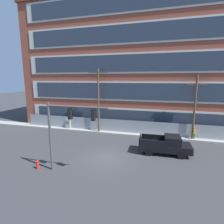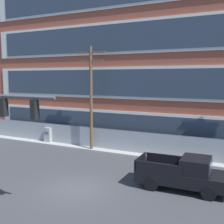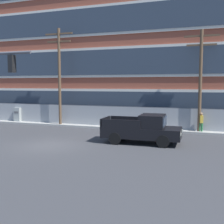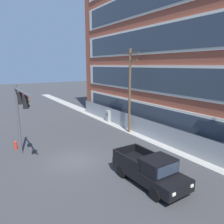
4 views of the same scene
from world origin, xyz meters
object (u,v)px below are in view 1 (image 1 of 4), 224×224
at_px(pedestrian_near_cabinet, 194,133).
at_px(electrical_cabinet, 68,124).
at_px(fire_hydrant, 38,165).
at_px(pickup_truck_black, 166,145).
at_px(utility_pole_near_corner, 98,98).
at_px(traffic_signal_mast, 65,124).
at_px(utility_pole_midblock, 195,104).

bearing_deg(pedestrian_near_cabinet, electrical_cabinet, 179.16).
bearing_deg(pedestrian_near_cabinet, fire_hydrant, -140.96).
relative_size(pickup_truck_black, pedestrian_near_cabinet, 3.15).
bearing_deg(electrical_cabinet, utility_pole_near_corner, -4.91).
relative_size(pedestrian_near_cabinet, fire_hydrant, 2.17).
height_order(electrical_cabinet, pedestrian_near_cabinet, pedestrian_near_cabinet).
distance_m(traffic_signal_mast, utility_pole_midblock, 16.06).
bearing_deg(pickup_truck_black, fire_hydrant, -149.64).
height_order(utility_pole_midblock, electrical_cabinet, utility_pole_midblock).
xyz_separation_m(pickup_truck_black, utility_pole_midblock, (3.37, 5.32, 3.67)).
bearing_deg(electrical_cabinet, pickup_truck_black, -20.98).
bearing_deg(electrical_cabinet, utility_pole_midblock, -0.66).
distance_m(pedestrian_near_cabinet, fire_hydrant, 18.35).
bearing_deg(utility_pole_near_corner, traffic_signal_mast, -83.58).
relative_size(traffic_signal_mast, electrical_cabinet, 3.77).
relative_size(traffic_signal_mast, pickup_truck_black, 1.10).
height_order(pickup_truck_black, pedestrian_near_cabinet, pickup_truck_black).
xyz_separation_m(pedestrian_near_cabinet, fire_hydrant, (-14.24, -11.55, -0.59)).
xyz_separation_m(traffic_signal_mast, utility_pole_midblock, (11.33, 11.38, 0.46)).
bearing_deg(fire_hydrant, pedestrian_near_cabinet, 39.04).
relative_size(electrical_cabinet, fire_hydrant, 1.99).
distance_m(traffic_signal_mast, pickup_truck_black, 10.50).
relative_size(pickup_truck_black, fire_hydrant, 6.82).
bearing_deg(traffic_signal_mast, pedestrian_near_cabinet, 44.60).
bearing_deg(fire_hydrant, pickup_truck_black, 30.36).
relative_size(utility_pole_midblock, electrical_cabinet, 5.29).
height_order(traffic_signal_mast, fire_hydrant, traffic_signal_mast).
relative_size(utility_pole_midblock, fire_hydrant, 10.53).
height_order(traffic_signal_mast, pedestrian_near_cabinet, traffic_signal_mast).
bearing_deg(utility_pole_near_corner, utility_pole_midblock, 1.10).
bearing_deg(electrical_cabinet, fire_hydrant, -72.65).
height_order(utility_pole_near_corner, electrical_cabinet, utility_pole_near_corner).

